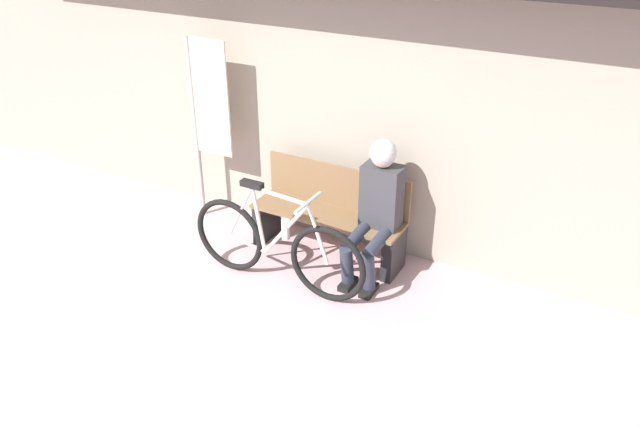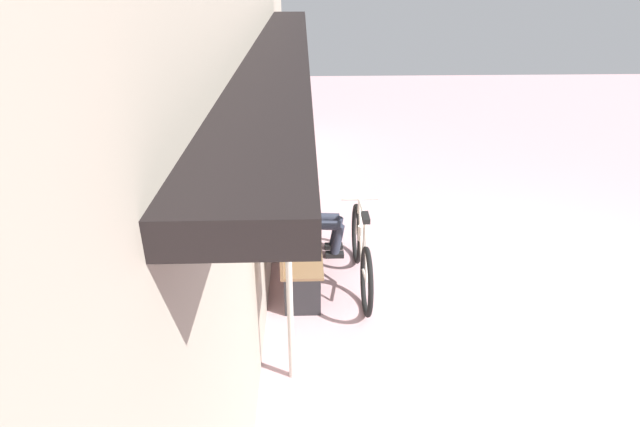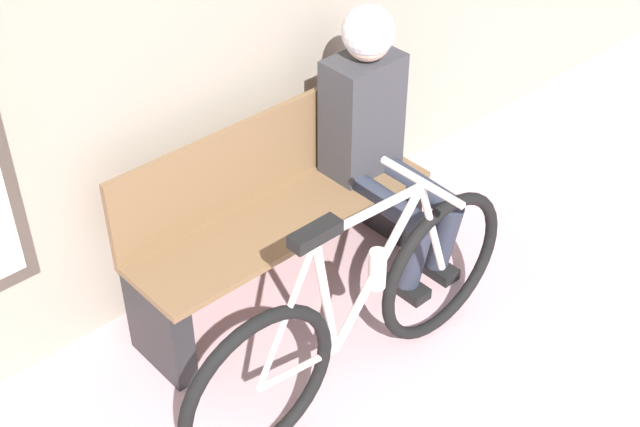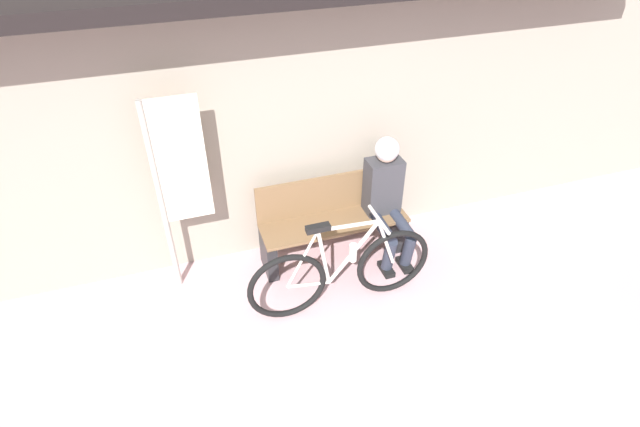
% 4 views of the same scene
% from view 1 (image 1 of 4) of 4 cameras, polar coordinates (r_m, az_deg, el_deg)
% --- Properties ---
extents(ground_plane, '(24.00, 24.00, 0.00)m').
position_cam_1_polar(ground_plane, '(4.54, -19.71, -17.52)').
color(ground_plane, '#C69EA3').
extents(storefront_wall, '(12.00, 0.56, 3.20)m').
position_cam_1_polar(storefront_wall, '(5.73, -0.46, 13.38)').
color(storefront_wall, '#9E9384').
rests_on(storefront_wall, ground_plane).
extents(park_bench_near, '(1.44, 0.42, 0.84)m').
position_cam_1_polar(park_bench_near, '(5.76, 0.92, -0.27)').
color(park_bench_near, brown).
rests_on(park_bench_near, ground_plane).
extents(bicycle, '(1.68, 0.40, 0.94)m').
position_cam_1_polar(bicycle, '(5.33, -4.01, -3.00)').
color(bicycle, black).
rests_on(bicycle, ground_plane).
extents(person_seated, '(0.34, 0.65, 1.25)m').
position_cam_1_polar(person_seated, '(5.33, 5.24, 1.07)').
color(person_seated, '#2D3342').
rests_on(person_seated, ground_plane).
extents(banner_pole, '(0.45, 0.05, 1.86)m').
position_cam_1_polar(banner_pole, '(6.19, -10.40, 9.30)').
color(banner_pole, '#B7B2A8').
rests_on(banner_pole, ground_plane).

